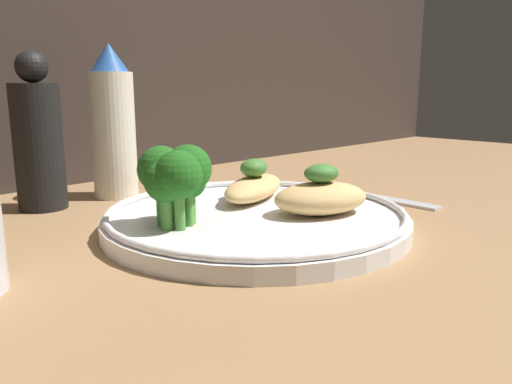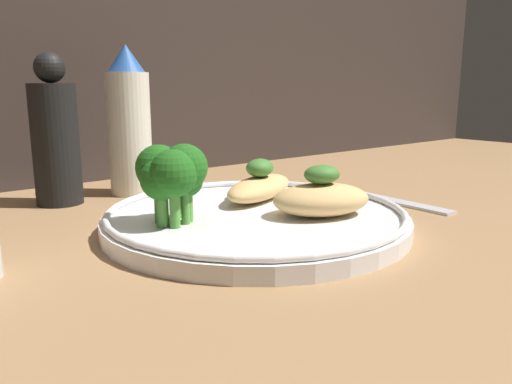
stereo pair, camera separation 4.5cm
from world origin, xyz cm
name	(u,v)px [view 1 (the left image)]	position (x,y,z in cm)	size (l,w,h in cm)	color
ground_plane	(256,234)	(0.00, 0.00, -0.50)	(180.00, 180.00, 1.00)	#936D47
plate	(256,218)	(0.00, 0.00, 0.99)	(27.50, 27.50, 2.00)	white
grilled_meat_front	(321,196)	(4.14, -4.13, 3.04)	(10.40, 8.68, 4.55)	tan
grilled_meat_middle	(254,185)	(4.08, 4.45, 2.82)	(12.09, 8.82, 4.16)	tan
broccoli_bunch	(175,176)	(-7.60, 1.61, 5.59)	(5.59, 6.18, 6.76)	#4C8E38
sauce_bottle	(113,125)	(-2.05, 21.32, 8.36)	(5.03, 5.03, 17.47)	silver
pepper_grinder	(38,140)	(-10.65, 21.32, 7.29)	(4.95, 4.95, 16.26)	black
fork	(361,194)	(18.53, 0.98, 0.30)	(1.91, 19.31, 0.60)	silver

